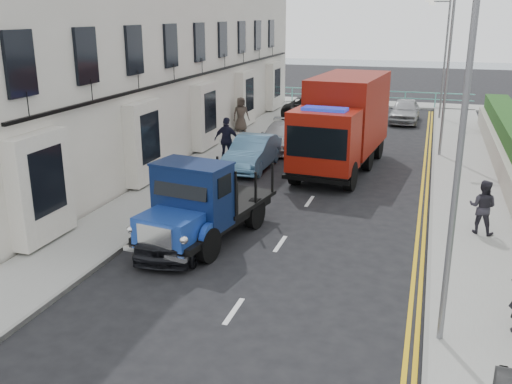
# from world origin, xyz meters

# --- Properties ---
(ground) EXTENTS (120.00, 120.00, 0.00)m
(ground) POSITION_xyz_m (0.00, 0.00, 0.00)
(ground) COLOR black
(ground) RESTS_ON ground
(pavement_west) EXTENTS (2.40, 38.00, 0.12)m
(pavement_west) POSITION_xyz_m (-5.20, 9.00, 0.06)
(pavement_west) COLOR gray
(pavement_west) RESTS_ON ground
(pavement_east) EXTENTS (2.60, 38.00, 0.12)m
(pavement_east) POSITION_xyz_m (5.30, 9.00, 0.06)
(pavement_east) COLOR gray
(pavement_east) RESTS_ON ground
(promenade) EXTENTS (30.00, 2.50, 0.12)m
(promenade) POSITION_xyz_m (0.00, 29.00, 0.06)
(promenade) COLOR gray
(promenade) RESTS_ON ground
(sea_plane) EXTENTS (120.00, 120.00, 0.00)m
(sea_plane) POSITION_xyz_m (0.00, 60.00, 0.00)
(sea_plane) COLOR slate
(sea_plane) RESTS_ON ground
(seafront_railing) EXTENTS (13.00, 0.08, 1.11)m
(seafront_railing) POSITION_xyz_m (0.00, 28.20, 0.58)
(seafront_railing) COLOR #59B2A5
(seafront_railing) RESTS_ON ground
(lamp_near) EXTENTS (1.23, 0.18, 7.00)m
(lamp_near) POSITION_xyz_m (4.18, -2.00, 4.00)
(lamp_near) COLOR slate
(lamp_near) RESTS_ON ground
(lamp_mid) EXTENTS (1.23, 0.18, 7.00)m
(lamp_mid) POSITION_xyz_m (4.18, 14.00, 4.00)
(lamp_mid) COLOR slate
(lamp_mid) RESTS_ON ground
(lamp_far) EXTENTS (1.23, 0.18, 7.00)m
(lamp_far) POSITION_xyz_m (4.18, 24.00, 4.00)
(lamp_far) COLOR slate
(lamp_far) RESTS_ON ground
(bedford_lorry) EXTENTS (2.72, 5.26, 2.38)m
(bedford_lorry) POSITION_xyz_m (-2.21, 1.24, 1.10)
(bedford_lorry) COLOR black
(bedford_lorry) RESTS_ON ground
(red_lorry) EXTENTS (3.10, 7.44, 3.80)m
(red_lorry) POSITION_xyz_m (0.37, 10.66, 2.02)
(red_lorry) COLOR black
(red_lorry) RESTS_ON ground
(parked_car_front) EXTENTS (2.08, 4.14, 1.35)m
(parked_car_front) POSITION_xyz_m (-2.60, 1.00, 0.68)
(parked_car_front) COLOR black
(parked_car_front) RESTS_ON ground
(parked_car_mid) EXTENTS (1.47, 4.17, 1.37)m
(parked_car_mid) POSITION_xyz_m (-3.21, 9.62, 0.69)
(parked_car_mid) COLOR #568DB9
(parked_car_mid) RESTS_ON ground
(parked_car_rear) EXTENTS (2.04, 4.38, 1.24)m
(parked_car_rear) POSITION_xyz_m (-2.98, 13.41, 0.62)
(parked_car_rear) COLOR #BCBDC1
(parked_car_rear) RESTS_ON ground
(seafront_car_left) EXTENTS (2.69, 5.11, 1.37)m
(seafront_car_left) POSITION_xyz_m (-3.50, 22.38, 0.69)
(seafront_car_left) COLOR black
(seafront_car_left) RESTS_ON ground
(seafront_car_right) EXTENTS (1.72, 4.13, 1.40)m
(seafront_car_right) POSITION_xyz_m (2.29, 22.49, 0.70)
(seafront_car_right) COLOR #9B9C9F
(seafront_car_right) RESTS_ON ground
(pedestrian_east_far) EXTENTS (0.91, 0.80, 1.60)m
(pedestrian_east_far) POSITION_xyz_m (5.42, 4.24, 0.92)
(pedestrian_east_far) COLOR #2B2831
(pedestrian_east_far) RESTS_ON pavement_east
(pedestrian_west_near) EXTENTS (1.17, 0.54, 1.95)m
(pedestrian_west_near) POSITION_xyz_m (-4.40, 9.79, 1.10)
(pedestrian_west_near) COLOR black
(pedestrian_west_near) RESTS_ON pavement_west
(pedestrian_west_far) EXTENTS (1.07, 0.98, 1.84)m
(pedestrian_west_far) POSITION_xyz_m (-6.00, 16.45, 1.04)
(pedestrian_west_far) COLOR #3B312A
(pedestrian_west_far) RESTS_ON pavement_west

